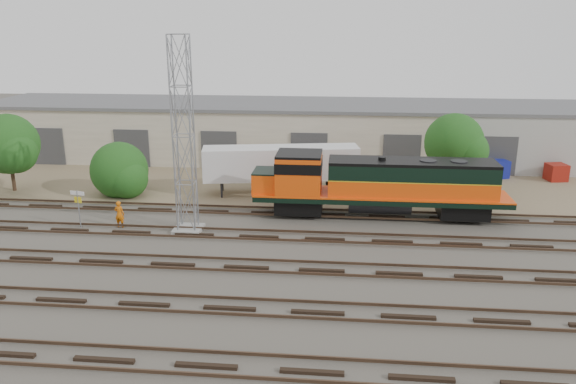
# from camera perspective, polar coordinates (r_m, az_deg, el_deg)

# --- Properties ---
(ground) EXTENTS (140.00, 140.00, 0.00)m
(ground) POSITION_cam_1_polar(r_m,az_deg,el_deg) (32.84, -3.36, -5.61)
(ground) COLOR #47423A
(ground) RESTS_ON ground
(dirt_strip) EXTENTS (80.00, 16.00, 0.02)m
(dirt_strip) POSITION_cam_1_polar(r_m,az_deg,el_deg) (46.94, -0.54, 1.33)
(dirt_strip) COLOR #726047
(dirt_strip) RESTS_ON ground
(tracks) EXTENTS (80.00, 20.40, 0.28)m
(tracks) POSITION_cam_1_polar(r_m,az_deg,el_deg) (30.10, -4.25, -7.62)
(tracks) COLOR black
(tracks) RESTS_ON ground
(warehouse) EXTENTS (58.40, 10.40, 5.30)m
(warehouse) POSITION_cam_1_polar(r_m,az_deg,el_deg) (54.09, 0.41, 6.26)
(warehouse) COLOR beige
(warehouse) RESTS_ON ground
(locomotive) EXTENTS (16.81, 2.95, 4.04)m
(locomotive) POSITION_cam_1_polar(r_m,az_deg,el_deg) (37.47, 8.95, 0.81)
(locomotive) COLOR black
(locomotive) RESTS_ON tracks
(signal_tower) EXTENTS (1.76, 1.76, 11.90)m
(signal_tower) POSITION_cam_1_polar(r_m,az_deg,el_deg) (34.34, -10.55, 5.25)
(signal_tower) COLOR gray
(signal_tower) RESTS_ON ground
(sign_post) EXTENTS (0.99, 0.25, 2.45)m
(sign_post) POSITION_cam_1_polar(r_m,az_deg,el_deg) (37.71, -20.55, -0.93)
(sign_post) COLOR gray
(sign_post) RESTS_ON ground
(worker) EXTENTS (0.67, 0.47, 1.74)m
(worker) POSITION_cam_1_polar(r_m,az_deg,el_deg) (37.22, -16.75, -2.16)
(worker) COLOR #D4620B
(worker) RESTS_ON ground
(semi_trailer) EXTENTS (11.92, 4.34, 3.60)m
(semi_trailer) POSITION_cam_1_polar(r_m,az_deg,el_deg) (42.53, -0.35, 2.84)
(semi_trailer) COLOR silver
(semi_trailer) RESTS_ON ground
(dumpster_blue) EXTENTS (2.04, 1.99, 1.50)m
(dumpster_blue) POSITION_cam_1_polar(r_m,az_deg,el_deg) (50.42, 20.45, 2.21)
(dumpster_blue) COLOR navy
(dumpster_blue) RESTS_ON ground
(dumpster_red) EXTENTS (1.74, 1.67, 1.40)m
(dumpster_red) POSITION_cam_1_polar(r_m,az_deg,el_deg) (51.38, 25.60, 1.82)
(dumpster_red) COLOR maroon
(dumpster_red) RESTS_ON ground
(tree_west) EXTENTS (4.81, 4.58, 6.00)m
(tree_west) POSITION_cam_1_polar(r_m,az_deg,el_deg) (47.53, -26.40, 4.20)
(tree_west) COLOR #382619
(tree_west) RESTS_ON ground
(tree_mid) EXTENTS (4.51, 4.29, 4.29)m
(tree_mid) POSITION_cam_1_polar(r_m,az_deg,el_deg) (43.90, -16.56, 1.93)
(tree_mid) COLOR #382619
(tree_mid) RESTS_ON ground
(tree_east) EXTENTS (4.70, 4.47, 6.04)m
(tree_east) POSITION_cam_1_polar(r_m,az_deg,el_deg) (44.50, 16.83, 4.62)
(tree_east) COLOR #382619
(tree_east) RESTS_ON ground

